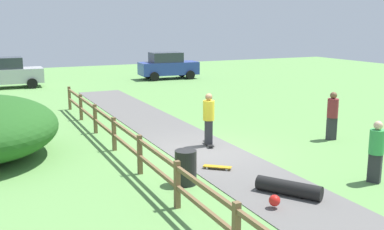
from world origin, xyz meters
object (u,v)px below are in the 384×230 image
at_px(trash_bin, 186,167).
at_px(bystander_green, 376,149).
at_px(skater_riding, 209,117).
at_px(bystander_maroon, 332,114).
at_px(parked_car_blue, 168,66).
at_px(skater_fallen, 288,189).
at_px(skateboard_loose, 217,167).
at_px(parked_car_silver, 7,73).

bearing_deg(trash_bin, bystander_green, -23.48).
relative_size(trash_bin, skater_riding, 0.51).
distance_m(bystander_maroon, parked_car_blue, 18.59).
distance_m(skater_riding, parked_car_blue, 18.36).
xyz_separation_m(trash_bin, parked_car_blue, (7.86, 20.45, 0.51)).
relative_size(skater_riding, bystander_green, 1.08).
bearing_deg(skater_fallen, skateboard_loose, 102.58).
relative_size(skater_riding, parked_car_blue, 0.41).
bearing_deg(skater_riding, trash_bin, -126.32).
height_order(skater_fallen, skateboard_loose, skater_fallen).
relative_size(bystander_maroon, parked_car_silver, 0.40).
xyz_separation_m(skater_riding, parked_car_blue, (5.67, 17.47, -0.05)).
height_order(trash_bin, parked_car_silver, parked_car_silver).
bearing_deg(bystander_green, skateboard_loose, 140.73).
xyz_separation_m(bystander_maroon, parked_car_silver, (-9.54, 18.54, 0.02)).
relative_size(skater_fallen, parked_car_silver, 0.36).
bearing_deg(parked_car_blue, skater_fallen, -105.12).
xyz_separation_m(skateboard_loose, parked_car_blue, (6.58, 19.78, 0.87)).
distance_m(skateboard_loose, parked_car_blue, 20.86).
distance_m(trash_bin, bystander_green, 4.93).
bearing_deg(trash_bin, bystander_maroon, 16.34).
distance_m(skater_fallen, parked_car_blue, 23.09).
bearing_deg(skater_fallen, bystander_green, -2.87).
bearing_deg(trash_bin, skater_fallen, -44.67).
distance_m(parked_car_blue, parked_car_silver, 10.87).
bearing_deg(parked_car_silver, skateboard_loose, -77.75).
height_order(trash_bin, parked_car_blue, parked_car_blue).
xyz_separation_m(skater_riding, parked_car_silver, (-5.20, 17.47, -0.05)).
xyz_separation_m(trash_bin, skater_fallen, (1.84, -1.82, -0.25)).
height_order(parked_car_blue, parked_car_silver, same).
bearing_deg(skater_fallen, parked_car_silver, 102.29).
bearing_deg(parked_car_blue, parked_car_silver, -179.99).
bearing_deg(bystander_maroon, skater_riding, 166.15).
bearing_deg(bystander_green, skater_fallen, 177.13).
distance_m(bystander_maroon, parked_car_silver, 20.85).
bearing_deg(bystander_green, trash_bin, 156.52).
relative_size(trash_bin, bystander_maroon, 0.53).
bearing_deg(skater_riding, bystander_maroon, -13.85).
bearing_deg(parked_car_silver, bystander_green, -71.47).
bearing_deg(parked_car_blue, bystander_maroon, -94.10).
bearing_deg(bystander_green, parked_car_blue, 81.47).
xyz_separation_m(skater_riding, bystander_maroon, (4.34, -1.07, -0.07)).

